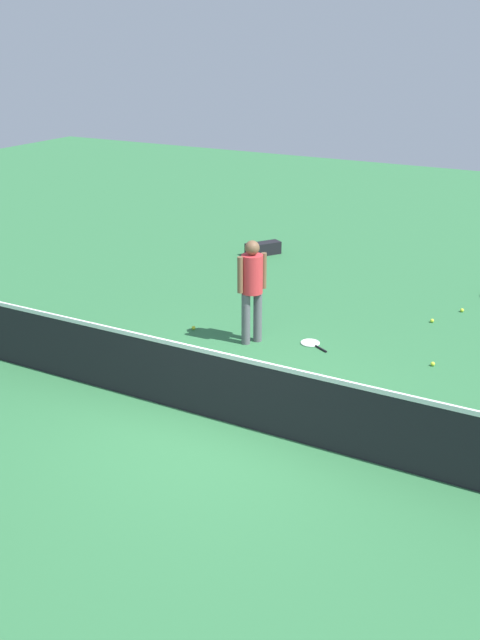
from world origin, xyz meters
The scene contains 10 objects.
ground_plane centered at (0.00, 0.00, 0.00)m, with size 40.00×40.00×0.00m, color #2D6B3D.
court_net centered at (0.00, 0.00, 0.50)m, with size 10.09×0.09×1.07m.
player_near_side centered at (0.93, -2.46, 1.01)m, with size 0.47×0.49×1.70m.
tennis_racket_near_player centered at (0.04, -2.85, 0.01)m, with size 0.59×0.44×0.03m.
tennis_ball_near_player centered at (-1.89, -2.98, 0.03)m, with size 0.07×0.07×0.07m, color #C6E033.
tennis_ball_by_net centered at (-1.74, -5.49, 0.03)m, with size 0.07×0.07×0.07m, color #C6E033.
tennis_ball_midcourt centered at (-1.41, -4.73, 0.03)m, with size 0.07×0.07×0.07m, color #C6E033.
tennis_ball_baseline centered at (2.16, -5.16, 0.03)m, with size 0.07×0.07×0.07m, color #C6E033.
tennis_ball_stray_left centered at (2.04, -2.46, 0.03)m, with size 0.07×0.07×0.07m, color #C6E033.
equipment_bag centered at (3.02, -7.00, 0.14)m, with size 0.67×0.82×0.28m.
Camera 1 is at (-4.22, 7.26, 4.74)m, focal length 41.43 mm.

